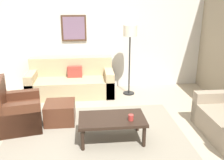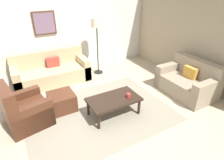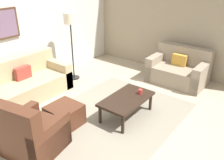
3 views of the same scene
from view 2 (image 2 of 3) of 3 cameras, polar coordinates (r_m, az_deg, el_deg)
ground_plane at (r=4.31m, az=-4.02°, el=-9.87°), size 8.00×8.00×0.00m
rear_partition at (r=6.01m, az=-15.69°, el=14.96°), size 6.00×0.12×2.80m
stone_feature_panel at (r=5.54m, az=25.37°, el=12.34°), size 0.12×5.20×2.80m
area_rug at (r=4.31m, az=-4.02°, el=-9.82°), size 3.12×2.31×0.01m
couch_main at (r=5.78m, az=-17.91°, el=2.52°), size 2.06×0.91×0.88m
couch_loveseat at (r=5.28m, az=22.15°, el=-0.61°), size 0.91×1.40×0.88m
armchair_leather at (r=4.20m, az=-25.25°, el=-8.80°), size 0.94×0.94×0.95m
ottoman at (r=4.45m, az=-14.90°, el=-6.31°), size 0.56×0.56×0.40m
coffee_table at (r=4.06m, az=0.52°, el=-6.20°), size 1.10×0.64×0.41m
cup at (r=4.05m, az=5.02°, el=-4.71°), size 0.08×0.08×0.10m
lamp_standing at (r=5.68m, az=-4.61°, el=15.24°), size 0.32×0.32×1.71m
framed_artwork at (r=5.81m, az=-19.76°, el=15.86°), size 0.62×0.04×0.64m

